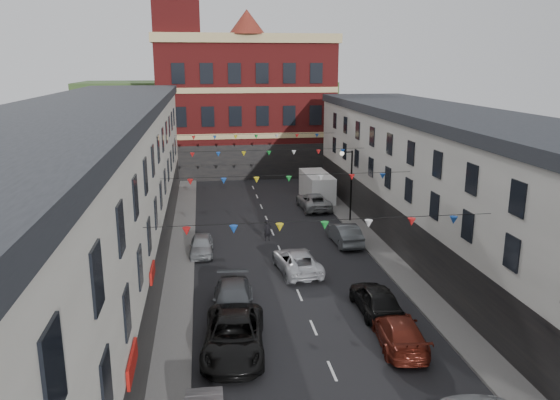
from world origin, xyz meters
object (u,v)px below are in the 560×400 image
moving_car (297,261)px  pedestrian (268,230)px  car_left_c (234,336)px  car_left_d (233,300)px  car_right_e (344,234)px  car_right_c (399,331)px  car_right_d (376,299)px  white_van (317,187)px  car_left_e (202,245)px  car_right_f (313,201)px  street_lamp (348,176)px

moving_car → pedestrian: pedestrian is taller
car_left_c → car_left_d: car_left_c is taller
car_left_c → car_right_e: (8.97, 14.42, -0.06)m
car_right_c → car_right_d: size_ratio=1.05×
car_right_e → white_van: (0.68, 13.07, 0.55)m
car_right_e → moving_car: (-4.41, -5.01, -0.05)m
car_left_d → car_left_e: 9.67m
car_right_f → car_right_e: bearing=89.4°
car_right_e → pedestrian: (-5.49, 1.42, 0.04)m
car_right_d → moving_car: size_ratio=0.91×
street_lamp → car_left_e: street_lamp is taller
moving_car → white_van: white_van is taller
street_lamp → car_left_d: size_ratio=1.14×
car_left_d → car_right_d: car_right_d is taller
car_right_d → white_van: bearing=-94.9°
street_lamp → car_right_d: bearing=-100.0°
car_left_c → car_right_d: bearing=27.0°
car_left_c → car_right_f: (8.69, 24.35, -0.10)m
car_left_d → car_right_d: size_ratio=1.12×
car_left_c → car_right_f: bearing=75.9°
car_right_c → car_right_e: 14.92m
car_left_e → car_right_d: bearing=-47.0°
car_left_c → pedestrian: size_ratio=3.67×
car_right_c → car_left_d: bearing=-24.9°
street_lamp → car_left_c: street_lamp is taller
car_left_d → car_left_e: size_ratio=1.36×
car_right_e → car_right_f: 9.93m
car_left_e → car_left_d: bearing=-78.2°
car_right_e → moving_car: car_right_e is taller
street_lamp → moving_car: size_ratio=1.16×
car_right_d → car_right_c: bearing=89.7°
pedestrian → street_lamp: bearing=11.9°
car_left_d → car_right_c: 8.72m
car_right_c → street_lamp: bearing=-92.3°
car_left_c → car_right_e: size_ratio=1.27×
car_right_e → white_van: size_ratio=0.78×
car_left_d → car_right_c: (7.49, -4.47, -0.05)m
car_left_e → white_van: bearing=53.7°
car_right_e → car_right_c: bearing=82.8°
car_right_c → moving_car: 10.34m
car_left_d → pedestrian: pedestrian is taller
car_right_d → white_van: white_van is taller
car_left_e → car_right_c: size_ratio=0.79×
white_van → car_right_c: bearing=-95.5°
street_lamp → pedestrian: (-7.17, -3.98, -3.10)m
car_left_e → car_right_f: (10.11, 10.78, 0.07)m
street_lamp → white_van: bearing=97.4°
street_lamp → car_right_e: 6.47m
street_lamp → car_left_d: street_lamp is taller
car_left_e → white_van: (11.06, 13.92, 0.66)m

